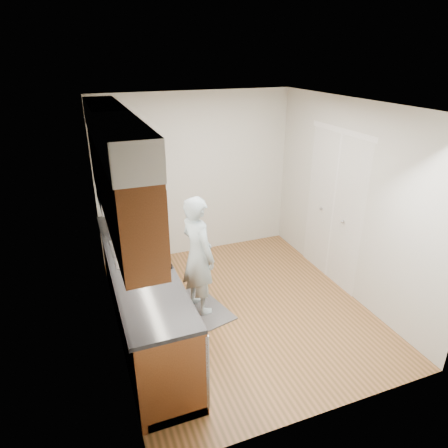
# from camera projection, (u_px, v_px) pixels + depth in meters

# --- Properties ---
(floor) EXTENTS (3.50, 3.50, 0.00)m
(floor) POSITION_uv_depth(u_px,v_px,m) (240.00, 308.00, 5.08)
(floor) COLOR #955F38
(floor) RESTS_ON ground
(ceiling) EXTENTS (3.50, 3.50, 0.00)m
(ceiling) POSITION_uv_depth(u_px,v_px,m) (244.00, 104.00, 4.08)
(ceiling) COLOR white
(ceiling) RESTS_ON wall_left
(wall_left) EXTENTS (0.02, 3.50, 2.50)m
(wall_left) POSITION_uv_depth(u_px,v_px,m) (108.00, 237.00, 4.09)
(wall_left) COLOR beige
(wall_left) RESTS_ON floor
(wall_right) EXTENTS (0.02, 3.50, 2.50)m
(wall_right) POSITION_uv_depth(u_px,v_px,m) (350.00, 201.00, 5.08)
(wall_right) COLOR beige
(wall_right) RESTS_ON floor
(wall_back) EXTENTS (3.00, 0.02, 2.50)m
(wall_back) POSITION_uv_depth(u_px,v_px,m) (196.00, 176.00, 6.08)
(wall_back) COLOR beige
(wall_back) RESTS_ON floor
(counter) EXTENTS (0.64, 2.80, 1.30)m
(counter) POSITION_uv_depth(u_px,v_px,m) (143.00, 294.00, 4.49)
(counter) COLOR brown
(counter) RESTS_ON floor
(upper_cabinets) EXTENTS (0.47, 2.80, 1.21)m
(upper_cabinets) POSITION_uv_depth(u_px,v_px,m) (117.00, 168.00, 3.90)
(upper_cabinets) COLOR brown
(upper_cabinets) RESTS_ON wall_left
(closet_door) EXTENTS (0.02, 1.22, 2.05)m
(closet_door) POSITION_uv_depth(u_px,v_px,m) (333.00, 209.00, 5.42)
(closet_door) COLOR white
(closet_door) RESTS_ON wall_right
(floor_mat) EXTENTS (0.74, 1.02, 0.02)m
(floor_mat) POSITION_uv_depth(u_px,v_px,m) (200.00, 308.00, 5.06)
(floor_mat) COLOR #575759
(floor_mat) RESTS_ON floor
(person) EXTENTS (0.55, 0.69, 1.69)m
(person) POSITION_uv_depth(u_px,v_px,m) (198.00, 248.00, 4.72)
(person) COLOR #9BB2BC
(person) RESTS_ON floor_mat
(soap_bottle_a) EXTENTS (0.10, 0.10, 0.25)m
(soap_bottle_a) POSITION_uv_depth(u_px,v_px,m) (128.00, 228.00, 4.75)
(soap_bottle_a) COLOR #B3BBC3
(soap_bottle_a) RESTS_ON counter
(soap_bottle_b) EXTENTS (0.12, 0.12, 0.19)m
(soap_bottle_b) POSITION_uv_depth(u_px,v_px,m) (129.00, 222.00, 5.01)
(soap_bottle_b) COLOR #B3BBC3
(soap_bottle_b) RESTS_ON counter
(soap_bottle_c) EXTENTS (0.17, 0.17, 0.16)m
(soap_bottle_c) POSITION_uv_depth(u_px,v_px,m) (122.00, 223.00, 5.02)
(soap_bottle_c) COLOR #B3BBC3
(soap_bottle_c) RESTS_ON counter
(soda_can) EXTENTS (0.06, 0.06, 0.11)m
(soda_can) POSITION_uv_depth(u_px,v_px,m) (146.00, 232.00, 4.83)
(soda_can) COLOR #BE2037
(soda_can) RESTS_ON counter
(steel_can) EXTENTS (0.09, 0.09, 0.13)m
(steel_can) POSITION_uv_depth(u_px,v_px,m) (136.00, 226.00, 4.96)
(steel_can) COLOR #A5A5AA
(steel_can) RESTS_ON counter
(dish_rack) EXTENTS (0.36, 0.31, 0.06)m
(dish_rack) POSITION_uv_depth(u_px,v_px,m) (152.00, 264.00, 4.16)
(dish_rack) COLOR black
(dish_rack) RESTS_ON counter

